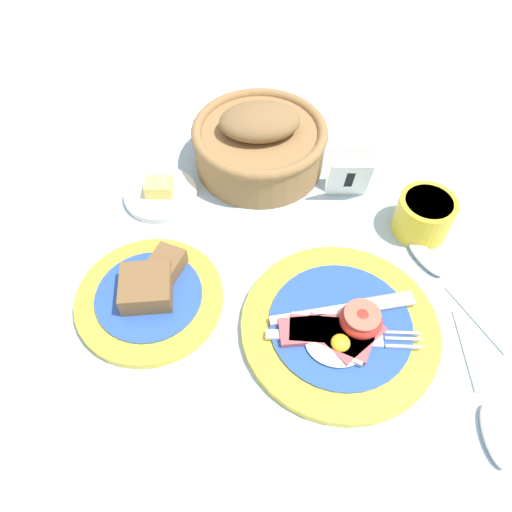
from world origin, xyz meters
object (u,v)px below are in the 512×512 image
object	(u,v)px
sugar_cup	(424,214)
teaspoon_near_cup	(487,411)
butter_dish	(160,193)
teaspoon_by_saucer	(438,272)
bread_plate	(150,294)
number_card	(348,175)
bread_basket	(260,142)
breakfast_plate	(340,327)

from	to	relation	value
sugar_cup	teaspoon_near_cup	distance (m)	0.27
butter_dish	teaspoon_by_saucer	world-z (taller)	butter_dish
sugar_cup	teaspoon_by_saucer	bearing A→B (deg)	-71.33
bread_plate	number_card	xyz separation A→B (m)	(0.23, 0.24, 0.02)
bread_basket	teaspoon_near_cup	bearing A→B (deg)	-46.33
breakfast_plate	sugar_cup	bearing A→B (deg)	63.65
butter_dish	teaspoon_by_saucer	bearing A→B (deg)	-8.38
bread_basket	teaspoon_by_saucer	xyz separation A→B (m)	(0.28, -0.16, -0.04)
breakfast_plate	number_card	distance (m)	0.24
bread_plate	number_card	world-z (taller)	number_card
bread_basket	teaspoon_by_saucer	distance (m)	0.33
bread_plate	butter_dish	world-z (taller)	bread_plate
bread_basket	butter_dish	bearing A→B (deg)	-141.93
breakfast_plate	bread_basket	size ratio (longest dim) A/B	1.18
teaspoon_near_cup	bread_plate	bearing A→B (deg)	-111.02
butter_dish	teaspoon_near_cup	size ratio (longest dim) A/B	0.57
number_card	teaspoon_near_cup	world-z (taller)	number_card
number_card	teaspoon_by_saucer	xyz separation A→B (m)	(0.14, -0.13, -0.03)
bread_plate	number_card	bearing A→B (deg)	47.07
butter_dish	number_card	bearing A→B (deg)	13.60
bread_plate	teaspoon_near_cup	xyz separation A→B (m)	(0.42, -0.07, -0.01)
bread_plate	butter_dish	size ratio (longest dim) A/B	1.73
butter_dish	teaspoon_by_saucer	xyz separation A→B (m)	(0.41, -0.06, -0.00)
sugar_cup	number_card	bearing A→B (deg)	156.19
sugar_cup	butter_dish	bearing A→B (deg)	-177.56
bread_plate	breakfast_plate	bearing A→B (deg)	0.65
teaspoon_near_cup	sugar_cup	bearing A→B (deg)	-175.53
breakfast_plate	teaspoon_by_saucer	bearing A→B (deg)	43.43
number_card	butter_dish	bearing A→B (deg)	-177.71
butter_dish	number_card	world-z (taller)	number_card
bread_basket	teaspoon_by_saucer	size ratio (longest dim) A/B	1.28
breakfast_plate	teaspoon_near_cup	size ratio (longest dim) A/B	1.27
number_card	teaspoon_near_cup	bearing A→B (deg)	-69.81
teaspoon_by_saucer	breakfast_plate	bearing A→B (deg)	94.54
sugar_cup	number_card	world-z (taller)	number_card
bread_plate	teaspoon_by_saucer	world-z (taller)	bread_plate
number_card	bread_plate	bearing A→B (deg)	-144.24
breakfast_plate	butter_dish	bearing A→B (deg)	148.95
breakfast_plate	number_card	xyz separation A→B (m)	(-0.02, 0.24, 0.03)
sugar_cup	breakfast_plate	bearing A→B (deg)	-116.35
number_card	teaspoon_by_saucer	size ratio (longest dim) A/B	0.45
breakfast_plate	bread_basket	distance (m)	0.32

